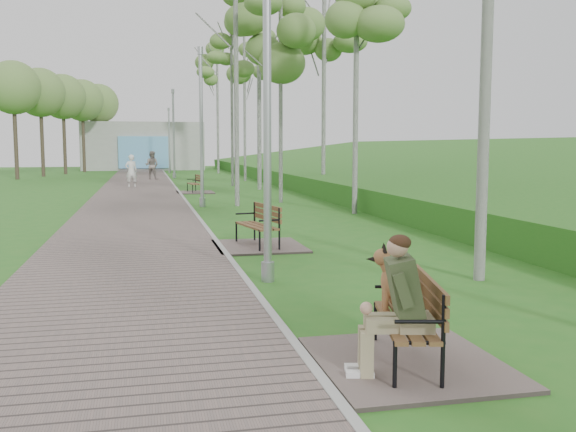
# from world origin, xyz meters

# --- Properties ---
(ground) EXTENTS (120.00, 120.00, 0.00)m
(ground) POSITION_xyz_m (0.00, 0.00, 0.00)
(ground) COLOR #27681E
(ground) RESTS_ON ground
(walkway) EXTENTS (3.50, 67.00, 0.04)m
(walkway) POSITION_xyz_m (-1.75, 21.50, 0.02)
(walkway) COLOR #665853
(walkway) RESTS_ON ground
(kerb) EXTENTS (0.10, 67.00, 0.05)m
(kerb) POSITION_xyz_m (0.00, 21.50, 0.03)
(kerb) COLOR #999993
(kerb) RESTS_ON ground
(embankment) EXTENTS (14.00, 70.00, 1.60)m
(embankment) POSITION_xyz_m (12.00, 20.00, 0.00)
(embankment) COLOR #397124
(embankment) RESTS_ON ground
(building_north) EXTENTS (10.00, 5.20, 4.00)m
(building_north) POSITION_xyz_m (-1.50, 50.97, 1.99)
(building_north) COLOR #9E9E99
(building_north) RESTS_ON ground
(bench_main) EXTENTS (1.69, 1.87, 1.47)m
(bench_main) POSITION_xyz_m (0.83, -0.17, 0.41)
(bench_main) COLOR #665853
(bench_main) RESTS_ON ground
(bench_second) EXTENTS (1.74, 1.94, 1.07)m
(bench_second) POSITION_xyz_m (0.73, 7.06, 0.20)
(bench_second) COLOR #665853
(bench_second) RESTS_ON ground
(bench_third) EXTENTS (1.58, 1.76, 0.97)m
(bench_third) POSITION_xyz_m (0.64, 22.48, 0.18)
(bench_third) COLOR #665853
(bench_third) RESTS_ON ground
(lamp_post_near) EXTENTS (0.20, 0.20, 5.17)m
(lamp_post_near) POSITION_xyz_m (0.33, 3.81, 2.42)
(lamp_post_near) COLOR #9DA0A5
(lamp_post_near) RESTS_ON ground
(lamp_post_second) EXTENTS (0.20, 0.20, 5.26)m
(lamp_post_second) POSITION_xyz_m (0.42, 15.98, 2.46)
(lamp_post_second) COLOR #9DA0A5
(lamp_post_second) RESTS_ON ground
(lamp_post_third) EXTENTS (0.21, 0.21, 5.54)m
(lamp_post_third) POSITION_xyz_m (0.38, 35.42, 2.59)
(lamp_post_third) COLOR #9DA0A5
(lamp_post_third) RESTS_ON ground
(lamp_post_far) EXTENTS (0.19, 0.19, 4.87)m
(lamp_post_far) POSITION_xyz_m (0.42, 43.77, 2.27)
(lamp_post_far) COLOR #9DA0A5
(lamp_post_far) RESTS_ON ground
(pedestrian_near) EXTENTS (0.66, 0.51, 1.61)m
(pedestrian_near) POSITION_xyz_m (-2.09, 26.55, 0.81)
(pedestrian_near) COLOR white
(pedestrian_near) RESTS_ON ground
(pedestrian_far) EXTENTS (1.02, 0.92, 1.72)m
(pedestrian_far) POSITION_xyz_m (-1.02, 33.78, 0.86)
(pedestrian_far) COLOR gray
(pedestrian_far) RESTS_ON ground
(birch_mid_b) EXTENTS (2.39, 2.39, 8.99)m
(birch_mid_b) POSITION_xyz_m (5.82, 20.24, 7.06)
(birch_mid_b) COLOR silver
(birch_mid_b) RESTS_ON ground
(birch_mid_c) EXTENTS (2.51, 2.51, 7.88)m
(birch_mid_c) POSITION_xyz_m (3.33, 17.02, 6.18)
(birch_mid_c) COLOR silver
(birch_mid_c) RESTS_ON ground
(birch_far_a) EXTENTS (2.79, 2.79, 10.89)m
(birch_far_a) POSITION_xyz_m (3.78, 23.92, 8.55)
(birch_far_a) COLOR silver
(birch_far_a) RESTS_ON ground
(birch_far_b) EXTENTS (2.36, 2.36, 8.59)m
(birch_far_b) POSITION_xyz_m (2.92, 26.92, 6.74)
(birch_far_b) COLOR silver
(birch_far_b) RESTS_ON ground
(birch_far_c) EXTENTS (2.26, 2.26, 8.78)m
(birch_far_c) POSITION_xyz_m (4.26, 31.44, 6.90)
(birch_far_c) COLOR silver
(birch_far_c) RESTS_ON ground
(birch_distant_b) EXTENTS (2.72, 2.72, 9.55)m
(birch_distant_b) POSITION_xyz_m (3.86, 41.73, 7.50)
(birch_distant_b) COLOR silver
(birch_distant_b) RESTS_ON ground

